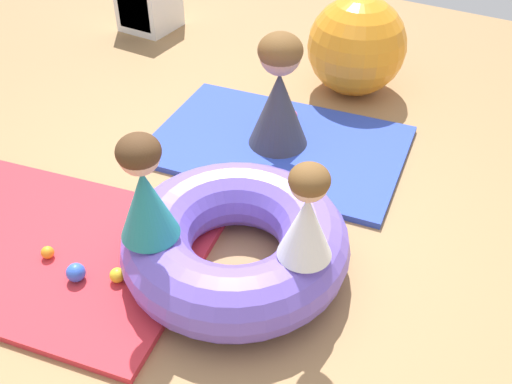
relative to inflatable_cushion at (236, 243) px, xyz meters
name	(u,v)px	position (x,y,z in m)	size (l,w,h in m)	color
ground_plane	(224,256)	(-0.10, 0.04, -0.17)	(8.00, 8.00, 0.00)	#9E7549
gym_mat_far_right	(26,243)	(-1.05, -0.43, -0.15)	(1.88, 1.12, 0.04)	red
gym_mat_near_right	(278,145)	(-0.34, 1.07, -0.15)	(1.62, 1.08, 0.04)	#2D47B7
inflatable_cushion	(236,243)	(0.00, 0.00, 0.00)	(1.13, 1.13, 0.35)	#7056D1
child_in_teal	(144,189)	(-0.27, -0.29, 0.43)	(0.31, 0.31, 0.53)	teal
child_in_white	(307,214)	(0.39, -0.05, 0.40)	(0.32, 0.32, 0.48)	white
adult_seated	(279,93)	(-0.34, 1.07, 0.23)	(0.51, 0.51, 0.75)	#383842
play_ball_yellow	(117,275)	(-0.43, -0.40, -0.10)	(0.08, 0.08, 0.08)	yellow
play_ball_blue	(76,272)	(-0.61, -0.49, -0.09)	(0.09, 0.09, 0.09)	blue
play_ball_pink	(292,115)	(-0.39, 1.35, -0.09)	(0.08, 0.08, 0.08)	pink
play_ball_orange	(48,252)	(-0.85, -0.45, -0.10)	(0.07, 0.07, 0.07)	orange
exercise_ball_large	(357,46)	(-0.22, 2.03, 0.19)	(0.72, 0.72, 0.72)	orange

